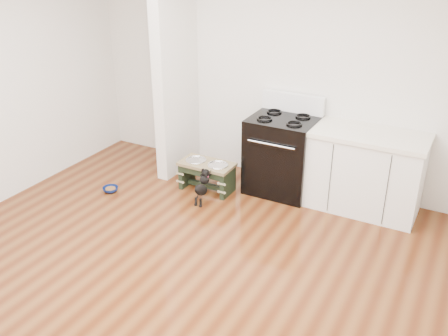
# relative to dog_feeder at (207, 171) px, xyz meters

# --- Properties ---
(ground) EXTENTS (5.00, 5.00, 0.00)m
(ground) POSITION_rel_dog_feeder_xyz_m (0.54, -1.73, -0.26)
(ground) COLOR #4B200D
(ground) RESTS_ON ground
(room_shell) EXTENTS (5.00, 5.00, 5.00)m
(room_shell) POSITION_rel_dog_feeder_xyz_m (0.54, -1.73, 1.36)
(room_shell) COLOR silver
(room_shell) RESTS_ON ground
(partition_wall) EXTENTS (0.15, 0.80, 2.70)m
(partition_wall) POSITION_rel_dog_feeder_xyz_m (-0.64, 0.37, 1.09)
(partition_wall) COLOR silver
(partition_wall) RESTS_ON ground
(oven_range) EXTENTS (0.76, 0.69, 1.14)m
(oven_range) POSITION_rel_dog_feeder_xyz_m (0.79, 0.43, 0.22)
(oven_range) COLOR black
(oven_range) RESTS_ON ground
(cabinet_run) EXTENTS (1.24, 0.64, 0.91)m
(cabinet_run) POSITION_rel_dog_feeder_xyz_m (1.77, 0.45, 0.20)
(cabinet_run) COLOR white
(cabinet_run) RESTS_ON ground
(dog_feeder) EXTENTS (0.65, 0.35, 0.37)m
(dog_feeder) POSITION_rel_dog_feeder_xyz_m (0.00, 0.00, 0.00)
(dog_feeder) COLOR black
(dog_feeder) RESTS_ON ground
(puppy) EXTENTS (0.11, 0.34, 0.40)m
(puppy) POSITION_rel_dog_feeder_xyz_m (0.12, -0.30, -0.04)
(puppy) COLOR black
(puppy) RESTS_ON ground
(floor_bowl) EXTENTS (0.22, 0.22, 0.06)m
(floor_bowl) POSITION_rel_dog_feeder_xyz_m (-1.00, -0.60, -0.22)
(floor_bowl) COLOR #0B1A4F
(floor_bowl) RESTS_ON ground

